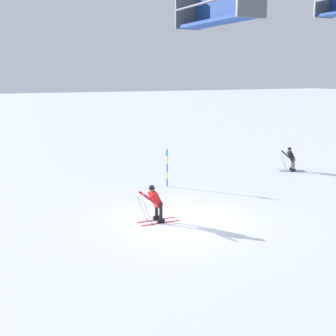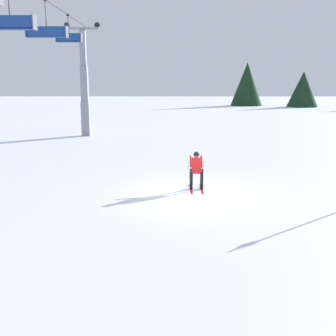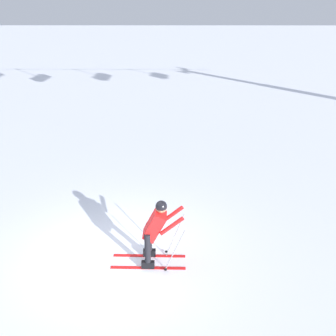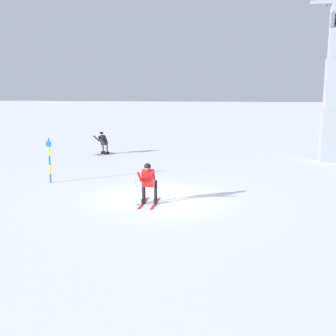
# 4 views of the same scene
# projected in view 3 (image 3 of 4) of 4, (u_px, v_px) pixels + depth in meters

# --- Properties ---
(ground_plane) EXTENTS (260.00, 260.00, 0.00)m
(ground_plane) POSITION_uv_depth(u_px,v_px,m) (112.00, 253.00, 8.64)
(ground_plane) COLOR white
(skier_carving_main) EXTENTS (1.64, 0.71, 1.66)m
(skier_carving_main) POSITION_uv_depth(u_px,v_px,m) (155.00, 228.00, 8.00)
(skier_carving_main) COLOR red
(skier_carving_main) RESTS_ON ground_plane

